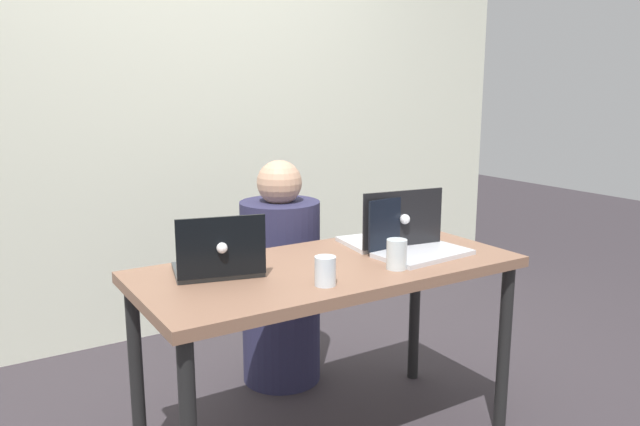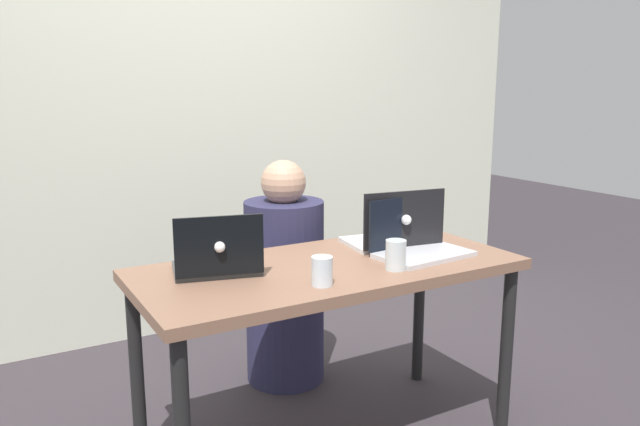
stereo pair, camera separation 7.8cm
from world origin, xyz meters
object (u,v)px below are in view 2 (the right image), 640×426
object	(u,v)px
laptop_front_right	(417,243)
water_glass_left	(322,273)
water_glass_right	(396,257)
laptop_back_right	(394,234)
person_at_center	(285,284)
laptop_back_left	(217,261)

from	to	relation	value
laptop_front_right	water_glass_left	xyz separation A→B (m)	(-0.51, -0.14, -0.01)
water_glass_left	water_glass_right	size ratio (longest dim) A/B	0.90
laptop_back_right	person_at_center	bearing A→B (deg)	-56.73
laptop_back_left	water_glass_left	world-z (taller)	laptop_back_left
water_glass_right	laptop_back_right	bearing A→B (deg)	54.51
laptop_front_right	person_at_center	bearing A→B (deg)	105.30
laptop_front_right	water_glass_right	size ratio (longest dim) A/B	3.49
person_at_center	laptop_front_right	size ratio (longest dim) A/B	2.79
person_at_center	water_glass_right	distance (m)	0.84
laptop_back_right	water_glass_left	distance (m)	0.58
laptop_front_right	water_glass_left	size ratio (longest dim) A/B	3.87
person_at_center	water_glass_left	size ratio (longest dim) A/B	10.80
laptop_back_left	laptop_back_right	bearing A→B (deg)	-165.67
laptop_back_left	water_glass_right	size ratio (longest dim) A/B	3.20
person_at_center	laptop_front_right	world-z (taller)	person_at_center
person_at_center	water_glass_left	xyz separation A→B (m)	(-0.26, -0.80, 0.31)
laptop_back_left	water_glass_left	xyz separation A→B (m)	(0.25, -0.29, -0.01)
water_glass_left	water_glass_right	distance (m)	0.32
laptop_back_left	laptop_front_right	xyz separation A→B (m)	(0.76, -0.15, -0.00)
water_glass_left	water_glass_right	xyz separation A→B (m)	(0.32, 0.02, 0.00)
laptop_back_left	water_glass_right	distance (m)	0.63
laptop_front_right	laptop_back_right	distance (m)	0.15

